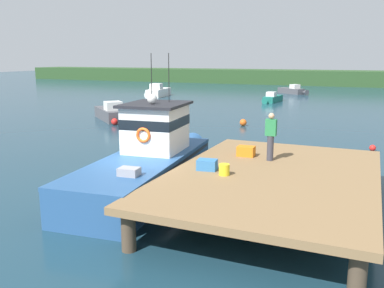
% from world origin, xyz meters
% --- Properties ---
extents(ground_plane, '(200.00, 200.00, 0.00)m').
position_xyz_m(ground_plane, '(0.00, 0.00, 0.00)').
color(ground_plane, '#193847').
extents(dock, '(6.00, 9.00, 1.20)m').
position_xyz_m(dock, '(4.80, 0.00, 1.07)').
color(dock, '#4C3D2D').
rests_on(dock, ground).
extents(main_fishing_boat, '(3.32, 9.93, 4.80)m').
position_xyz_m(main_fishing_boat, '(0.15, 0.66, 1.01)').
color(main_fishing_boat, '#285184').
rests_on(main_fishing_boat, ground).
extents(crate_single_far, '(0.65, 0.52, 0.33)m').
position_xyz_m(crate_single_far, '(2.82, -0.45, 1.36)').
color(crate_single_far, '#3370B2').
rests_on(crate_single_far, dock).
extents(crate_stack_near_edge, '(0.61, 0.46, 0.35)m').
position_xyz_m(crate_stack_near_edge, '(3.41, 1.83, 1.38)').
color(crate_stack_near_edge, orange).
rests_on(crate_stack_near_edge, dock).
extents(bait_bucket, '(0.32, 0.32, 0.34)m').
position_xyz_m(bait_bucket, '(3.50, -0.80, 1.37)').
color(bait_bucket, yellow).
rests_on(bait_bucket, dock).
extents(deckhand_by_the_boat, '(0.36, 0.22, 1.63)m').
position_xyz_m(deckhand_by_the_boat, '(4.34, 1.53, 2.06)').
color(deckhand_by_the_boat, '#383842').
rests_on(deckhand_by_the_boat, dock).
extents(moored_boat_near_channel, '(5.03, 4.61, 1.45)m').
position_xyz_m(moored_boat_near_channel, '(-10.37, 13.77, 0.50)').
color(moored_boat_near_channel, '#4C4C51').
rests_on(moored_boat_near_channel, ground).
extents(moored_boat_off_the_point, '(4.37, 3.71, 1.22)m').
position_xyz_m(moored_boat_off_the_point, '(-2.06, 42.18, 0.42)').
color(moored_boat_off_the_point, '#4C4C51').
rests_on(moored_boat_off_the_point, ground).
extents(moored_boat_far_left, '(1.45, 4.38, 1.10)m').
position_xyz_m(moored_boat_far_left, '(-2.27, 31.19, 0.38)').
color(moored_boat_far_left, '#196B5B').
rests_on(moored_boat_far_left, ground).
extents(moored_boat_outer_mooring, '(2.32, 6.32, 1.58)m').
position_xyz_m(moored_boat_outer_mooring, '(-16.23, 31.96, 0.54)').
color(moored_boat_outer_mooring, white).
rests_on(moored_boat_outer_mooring, ground).
extents(mooring_buoy_spare_mooring, '(0.48, 0.48, 0.48)m').
position_xyz_m(mooring_buoy_spare_mooring, '(-0.64, 15.19, 0.24)').
color(mooring_buoy_spare_mooring, '#EA5B19').
rests_on(mooring_buoy_spare_mooring, ground).
extents(mooring_buoy_inshore, '(0.50, 0.50, 0.50)m').
position_xyz_m(mooring_buoy_inshore, '(-7.43, 20.48, 0.25)').
color(mooring_buoy_inshore, silver).
rests_on(mooring_buoy_inshore, ground).
extents(mooring_buoy_channel_marker, '(0.32, 0.32, 0.32)m').
position_xyz_m(mooring_buoy_channel_marker, '(7.60, 10.24, 0.16)').
color(mooring_buoy_channel_marker, red).
rests_on(mooring_buoy_channel_marker, ground).
extents(mooring_buoy_outer, '(0.47, 0.47, 0.47)m').
position_xyz_m(mooring_buoy_outer, '(-8.98, 12.02, 0.23)').
color(mooring_buoy_outer, red).
rests_on(mooring_buoy_outer, ground).
extents(far_shoreline, '(120.00, 8.00, 2.40)m').
position_xyz_m(far_shoreline, '(0.00, 62.00, 1.20)').
color(far_shoreline, '#284723').
rests_on(far_shoreline, ground).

